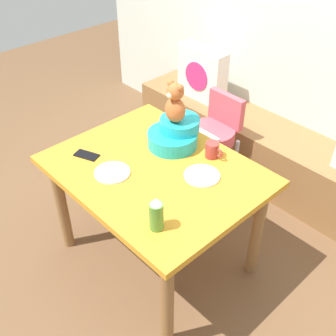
{
  "coord_description": "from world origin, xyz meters",
  "views": [
    {
      "loc": [
        1.41,
        -1.22,
        2.19
      ],
      "look_at": [
        0.0,
        0.1,
        0.69
      ],
      "focal_mm": 44.91,
      "sensor_mm": 36.0,
      "label": 1
    }
  ],
  "objects_px": {
    "dining_table": "(155,183)",
    "coffee_mug": "(212,150)",
    "pillow_floral_left": "(202,74)",
    "teddy_bear": "(175,103)",
    "dinner_plate_far": "(112,173)",
    "infant_seat_teal": "(175,134)",
    "cell_phone": "(87,155)",
    "ketchup_bottle": "(156,214)",
    "highchair": "(213,133)",
    "dinner_plate_near": "(202,176)"
  },
  "relations": [
    {
      "from": "dinner_plate_far",
      "to": "cell_phone",
      "type": "relative_size",
      "value": 1.39
    },
    {
      "from": "dinner_plate_far",
      "to": "infant_seat_teal",
      "type": "bearing_deg",
      "value": 86.73
    },
    {
      "from": "dining_table",
      "to": "dinner_plate_near",
      "type": "bearing_deg",
      "value": 31.11
    },
    {
      "from": "teddy_bear",
      "to": "coffee_mug",
      "type": "distance_m",
      "value": 0.34
    },
    {
      "from": "highchair",
      "to": "coffee_mug",
      "type": "xyz_separation_m",
      "value": [
        0.38,
        -0.45,
        0.27
      ]
    },
    {
      "from": "cell_phone",
      "to": "coffee_mug",
      "type": "bearing_deg",
      "value": -65.8
    },
    {
      "from": "ketchup_bottle",
      "to": "cell_phone",
      "type": "relative_size",
      "value": 1.28
    },
    {
      "from": "coffee_mug",
      "to": "dinner_plate_far",
      "type": "xyz_separation_m",
      "value": [
        -0.27,
        -0.52,
        -0.04
      ]
    },
    {
      "from": "pillow_floral_left",
      "to": "dinner_plate_far",
      "type": "bearing_deg",
      "value": -65.95
    },
    {
      "from": "dining_table",
      "to": "coffee_mug",
      "type": "distance_m",
      "value": 0.38
    },
    {
      "from": "dining_table",
      "to": "teddy_bear",
      "type": "distance_m",
      "value": 0.47
    },
    {
      "from": "ketchup_bottle",
      "to": "dinner_plate_near",
      "type": "relative_size",
      "value": 0.92
    },
    {
      "from": "dinner_plate_near",
      "to": "teddy_bear",
      "type": "bearing_deg",
      "value": 161.49
    },
    {
      "from": "pillow_floral_left",
      "to": "dinner_plate_far",
      "type": "xyz_separation_m",
      "value": [
        0.62,
        -1.39,
        0.07
      ]
    },
    {
      "from": "pillow_floral_left",
      "to": "coffee_mug",
      "type": "relative_size",
      "value": 3.67
    },
    {
      "from": "pillow_floral_left",
      "to": "infant_seat_teal",
      "type": "relative_size",
      "value": 1.33
    },
    {
      "from": "infant_seat_teal",
      "to": "cell_phone",
      "type": "bearing_deg",
      "value": -119.64
    },
    {
      "from": "coffee_mug",
      "to": "dinner_plate_near",
      "type": "height_order",
      "value": "coffee_mug"
    },
    {
      "from": "dinner_plate_near",
      "to": "highchair",
      "type": "bearing_deg",
      "value": 126.71
    },
    {
      "from": "coffee_mug",
      "to": "dinner_plate_far",
      "type": "height_order",
      "value": "coffee_mug"
    },
    {
      "from": "dining_table",
      "to": "dinner_plate_near",
      "type": "xyz_separation_m",
      "value": [
        0.23,
        0.14,
        0.12
      ]
    },
    {
      "from": "dining_table",
      "to": "coffee_mug",
      "type": "height_order",
      "value": "coffee_mug"
    },
    {
      "from": "dining_table",
      "to": "coffee_mug",
      "type": "relative_size",
      "value": 9.75
    },
    {
      "from": "dining_table",
      "to": "dinner_plate_far",
      "type": "xyz_separation_m",
      "value": [
        -0.13,
        -0.2,
        0.12
      ]
    },
    {
      "from": "pillow_floral_left",
      "to": "teddy_bear",
      "type": "height_order",
      "value": "teddy_bear"
    },
    {
      "from": "highchair",
      "to": "teddy_bear",
      "type": "height_order",
      "value": "teddy_bear"
    },
    {
      "from": "infant_seat_teal",
      "to": "cell_phone",
      "type": "distance_m",
      "value": 0.54
    },
    {
      "from": "teddy_bear",
      "to": "dinner_plate_near",
      "type": "xyz_separation_m",
      "value": [
        0.33,
        -0.11,
        -0.27
      ]
    },
    {
      "from": "dinner_plate_near",
      "to": "dinner_plate_far",
      "type": "distance_m",
      "value": 0.5
    },
    {
      "from": "dining_table",
      "to": "cell_phone",
      "type": "relative_size",
      "value": 8.12
    },
    {
      "from": "pillow_floral_left",
      "to": "coffee_mug",
      "type": "distance_m",
      "value": 1.25
    },
    {
      "from": "pillow_floral_left",
      "to": "teddy_bear",
      "type": "xyz_separation_m",
      "value": [
        0.65,
        -0.94,
        0.34
      ]
    },
    {
      "from": "highchair",
      "to": "infant_seat_teal",
      "type": "xyz_separation_m",
      "value": [
        0.14,
        -0.52,
        0.29
      ]
    },
    {
      "from": "dining_table",
      "to": "ketchup_bottle",
      "type": "relative_size",
      "value": 6.32
    },
    {
      "from": "highchair",
      "to": "cell_phone",
      "type": "bearing_deg",
      "value": -97.13
    },
    {
      "from": "teddy_bear",
      "to": "dinner_plate_near",
      "type": "relative_size",
      "value": 1.25
    },
    {
      "from": "pillow_floral_left",
      "to": "teddy_bear",
      "type": "relative_size",
      "value": 1.76
    },
    {
      "from": "teddy_bear",
      "to": "ketchup_bottle",
      "type": "height_order",
      "value": "teddy_bear"
    },
    {
      "from": "teddy_bear",
      "to": "cell_phone",
      "type": "height_order",
      "value": "teddy_bear"
    },
    {
      "from": "dining_table",
      "to": "highchair",
      "type": "bearing_deg",
      "value": 107.36
    },
    {
      "from": "teddy_bear",
      "to": "dinner_plate_far",
      "type": "xyz_separation_m",
      "value": [
        -0.03,
        -0.45,
        -0.27
      ]
    },
    {
      "from": "dining_table",
      "to": "infant_seat_teal",
      "type": "height_order",
      "value": "infant_seat_teal"
    },
    {
      "from": "ketchup_bottle",
      "to": "coffee_mug",
      "type": "relative_size",
      "value": 1.54
    },
    {
      "from": "dinner_plate_near",
      "to": "dinner_plate_far",
      "type": "height_order",
      "value": "same"
    },
    {
      "from": "dinner_plate_near",
      "to": "dining_table",
      "type": "bearing_deg",
      "value": -148.89
    },
    {
      "from": "pillow_floral_left",
      "to": "cell_phone",
      "type": "bearing_deg",
      "value": -74.68
    },
    {
      "from": "dinner_plate_near",
      "to": "ketchup_bottle",
      "type": "bearing_deg",
      "value": -74.94
    },
    {
      "from": "highchair",
      "to": "dinner_plate_near",
      "type": "bearing_deg",
      "value": -53.29
    },
    {
      "from": "dining_table",
      "to": "highchair",
      "type": "xyz_separation_m",
      "value": [
        -0.24,
        0.77,
        -0.11
      ]
    },
    {
      "from": "dining_table",
      "to": "teddy_bear",
      "type": "xyz_separation_m",
      "value": [
        -0.1,
        0.25,
        0.39
      ]
    }
  ]
}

